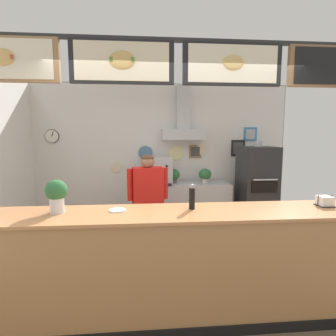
% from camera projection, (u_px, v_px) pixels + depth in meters
% --- Properties ---
extents(ground_plane, '(6.17, 6.17, 0.00)m').
position_uv_depth(ground_plane, '(176.00, 299.00, 2.99)').
color(ground_plane, brown).
extents(back_wall_assembly, '(4.97, 2.81, 2.80)m').
position_uv_depth(back_wall_assembly, '(163.00, 152.00, 5.20)').
color(back_wall_assembly, gray).
rests_on(back_wall_assembly, ground_plane).
extents(service_counter, '(4.23, 0.65, 1.08)m').
position_uv_depth(service_counter, '(179.00, 265.00, 2.65)').
color(service_counter, '#B77F4C').
rests_on(service_counter, ground_plane).
extents(back_prep_counter, '(1.73, 0.56, 0.92)m').
position_uv_depth(back_prep_counter, '(183.00, 207.00, 5.12)').
color(back_prep_counter, '#B7BABF').
rests_on(back_prep_counter, ground_plane).
extents(pizza_oven, '(0.61, 0.67, 1.71)m').
position_uv_depth(pizza_oven, '(256.00, 190.00, 4.92)').
color(pizza_oven, '#232326').
rests_on(pizza_oven, ground_plane).
extents(shop_worker, '(0.59, 0.29, 1.54)m').
position_uv_depth(shop_worker, '(148.00, 204.00, 3.90)').
color(shop_worker, '#232328').
rests_on(shop_worker, ground_plane).
extents(espresso_machine, '(0.55, 0.47, 0.49)m').
position_uv_depth(espresso_machine, '(157.00, 171.00, 4.96)').
color(espresso_machine, '#B7BABF').
rests_on(espresso_machine, back_prep_counter).
extents(potted_sage, '(0.23, 0.23, 0.26)m').
position_uv_depth(potted_sage, '(173.00, 175.00, 5.05)').
color(potted_sage, '#4C4C51').
rests_on(potted_sage, back_prep_counter).
extents(potted_oregano, '(0.23, 0.23, 0.27)m').
position_uv_depth(potted_oregano, '(205.00, 175.00, 5.06)').
color(potted_oregano, beige).
rests_on(potted_oregano, back_prep_counter).
extents(condiment_plate, '(0.17, 0.17, 0.01)m').
position_uv_depth(condiment_plate, '(118.00, 210.00, 2.61)').
color(condiment_plate, white).
rests_on(condiment_plate, service_counter).
extents(pepper_grinder, '(0.06, 0.06, 0.25)m').
position_uv_depth(pepper_grinder, '(192.00, 197.00, 2.66)').
color(pepper_grinder, black).
rests_on(pepper_grinder, service_counter).
extents(napkin_holder, '(0.16, 0.15, 0.12)m').
position_uv_depth(napkin_holder, '(325.00, 201.00, 2.79)').
color(napkin_holder, '#262628').
rests_on(napkin_holder, service_counter).
extents(basil_vase, '(0.20, 0.20, 0.32)m').
position_uv_depth(basil_vase, '(57.00, 195.00, 2.52)').
color(basil_vase, silver).
rests_on(basil_vase, service_counter).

